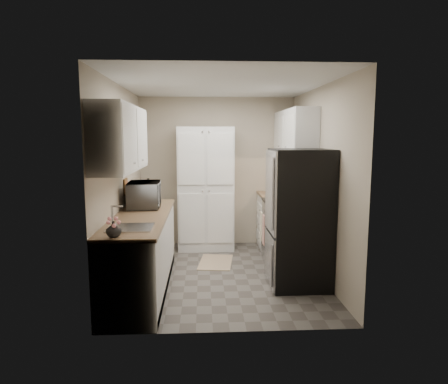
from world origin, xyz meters
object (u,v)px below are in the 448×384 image
object	(u,v)px
wine_bottle	(149,192)
toaster_oven	(282,187)
pantry_cabinet	(206,189)
microwave	(144,195)
electric_range	(288,232)
refrigerator	(300,218)

from	to	relation	value
wine_bottle	toaster_oven	xyz separation A→B (m)	(2.07, 0.95, -0.07)
pantry_cabinet	microwave	world-z (taller)	pantry_cabinet
toaster_oven	electric_range	bearing A→B (deg)	-110.90
electric_range	toaster_oven	world-z (taller)	electric_range
wine_bottle	microwave	bearing A→B (deg)	-93.60
electric_range	toaster_oven	bearing A→B (deg)	84.42
refrigerator	toaster_oven	xyz separation A→B (m)	(0.12, 1.71, 0.16)
pantry_cabinet	toaster_oven	bearing A→B (deg)	-0.76
wine_bottle	toaster_oven	bearing A→B (deg)	24.59
electric_range	pantry_cabinet	bearing A→B (deg)	141.78
microwave	wine_bottle	world-z (taller)	microwave
microwave	toaster_oven	distance (m)	2.41
refrigerator	microwave	xyz separation A→B (m)	(-1.96, 0.49, 0.24)
pantry_cabinet	microwave	bearing A→B (deg)	-123.61
refrigerator	wine_bottle	bearing A→B (deg)	158.57
wine_bottle	toaster_oven	world-z (taller)	wine_bottle
electric_range	microwave	bearing A→B (deg)	-171.20
microwave	wine_bottle	distance (m)	0.27
electric_range	microwave	distance (m)	2.11
pantry_cabinet	wine_bottle	size ratio (longest dim) A/B	6.18
pantry_cabinet	toaster_oven	size ratio (longest dim) A/B	6.15
refrigerator	microwave	distance (m)	2.03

